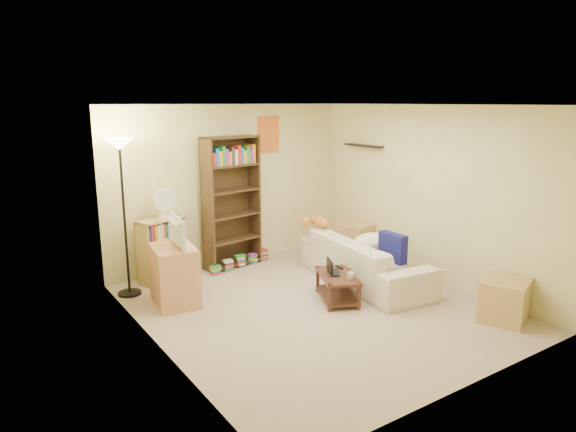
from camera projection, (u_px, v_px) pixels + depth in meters
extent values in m
plane|color=#C7AE95|center=(314.00, 307.00, 6.47)|extent=(4.50, 4.50, 0.00)
cube|color=#F7EDA7|center=(229.00, 186.00, 8.02)|extent=(4.00, 0.04, 2.50)
cube|color=#F7EDA7|center=(474.00, 256.00, 4.38)|extent=(4.00, 0.04, 2.50)
cube|color=#F7EDA7|center=(155.00, 234.00, 5.11)|extent=(0.04, 4.50, 2.50)
cube|color=#F7EDA7|center=(428.00, 194.00, 7.29)|extent=(0.04, 4.50, 2.50)
cube|color=white|center=(317.00, 105.00, 5.93)|extent=(4.00, 4.50, 0.04)
cube|color=red|center=(268.00, 134.00, 8.24)|extent=(0.40, 0.02, 0.58)
cube|color=black|center=(363.00, 146.00, 8.17)|extent=(0.12, 0.80, 0.03)
imported|color=beige|center=(364.00, 260.00, 7.32)|extent=(2.44, 1.40, 0.65)
cube|color=navy|center=(393.00, 247.00, 6.88)|extent=(0.14, 0.43, 0.39)
ellipsoid|color=white|center=(372.00, 242.00, 7.38)|extent=(0.60, 0.43, 0.26)
ellipsoid|color=orange|center=(319.00, 222.00, 7.86)|extent=(0.43, 0.23, 0.17)
sphere|color=orange|center=(306.00, 222.00, 7.75)|extent=(0.14, 0.14, 0.14)
cube|color=#46231B|center=(338.00, 276.00, 6.63)|extent=(0.73, 0.91, 0.04)
cube|color=#46231B|center=(337.00, 295.00, 6.69)|extent=(0.70, 0.86, 0.03)
cube|color=#46231B|center=(330.00, 298.00, 6.30)|extent=(0.04, 0.04, 0.35)
cube|color=#46231B|center=(359.00, 296.00, 6.36)|extent=(0.04, 0.04, 0.35)
cube|color=#46231B|center=(318.00, 279.00, 6.97)|extent=(0.04, 0.04, 0.35)
cube|color=#46231B|center=(344.00, 278.00, 7.03)|extent=(0.04, 0.04, 0.35)
imported|color=black|center=(338.00, 272.00, 6.67)|extent=(0.45, 0.44, 0.02)
cube|color=white|center=(330.00, 266.00, 6.63)|extent=(0.12, 0.24, 0.18)
imported|color=white|center=(351.00, 276.00, 6.44)|extent=(0.17, 0.17, 0.09)
cube|color=black|center=(339.00, 267.00, 6.89)|extent=(0.06, 0.15, 0.02)
cube|color=tan|center=(174.00, 275.00, 6.52)|extent=(0.60, 0.77, 0.75)
imported|color=black|center=(172.00, 232.00, 6.39)|extent=(0.70, 0.28, 0.39)
cube|color=#3D2A17|center=(232.00, 203.00, 7.88)|extent=(0.95, 0.44, 2.03)
cube|color=tan|center=(162.00, 249.00, 7.38)|extent=(0.76, 0.51, 0.91)
cylinder|color=white|center=(164.00, 217.00, 7.28)|extent=(0.18, 0.18, 0.04)
cylinder|color=white|center=(164.00, 210.00, 7.26)|extent=(0.02, 0.02, 0.18)
cylinder|color=white|center=(164.00, 199.00, 7.20)|extent=(0.32, 0.06, 0.32)
cylinder|color=black|center=(130.00, 293.00, 6.90)|extent=(0.31, 0.31, 0.03)
cylinder|color=black|center=(125.00, 223.00, 6.69)|extent=(0.03, 0.03, 1.97)
cone|color=#FFE8C6|center=(119.00, 144.00, 6.47)|extent=(0.35, 0.35, 0.15)
cube|color=tan|center=(354.00, 242.00, 8.33)|extent=(0.65, 0.65, 0.61)
cube|color=tan|center=(505.00, 300.00, 6.06)|extent=(0.73, 0.68, 0.49)
cube|color=red|center=(215.00, 270.00, 7.69)|extent=(0.16, 0.12, 0.14)
cube|color=#1966B2|center=(228.00, 265.00, 7.86)|extent=(0.16, 0.12, 0.17)
cube|color=gold|center=(240.00, 261.00, 8.03)|extent=(0.16, 0.12, 0.20)
cube|color=#268C33|center=(252.00, 259.00, 8.21)|extent=(0.16, 0.12, 0.15)
cube|color=#7F338C|center=(263.00, 255.00, 8.39)|extent=(0.16, 0.12, 0.18)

